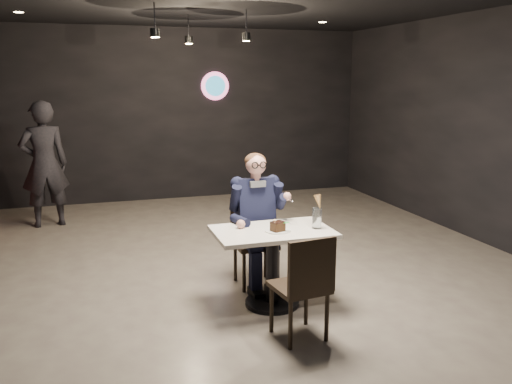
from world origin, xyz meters
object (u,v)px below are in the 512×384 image
object	(u,v)px
chair_far	(255,243)
seated_man	(255,219)
passerby	(44,164)
sundae_glass	(317,218)
main_table	(272,268)
chair_near	(299,285)

from	to	relation	value
chair_far	seated_man	bearing A→B (deg)	26.57
passerby	sundae_glass	bearing A→B (deg)	115.21
main_table	sundae_glass	bearing A→B (deg)	-10.06
main_table	chair_near	bearing A→B (deg)	-90.00
chair_near	seated_man	size ratio (longest dim) A/B	0.64
main_table	chair_near	distance (m)	0.69
chair_far	seated_man	size ratio (longest dim) A/B	0.64
chair_far	sundae_glass	size ratio (longest dim) A/B	4.69
main_table	passerby	size ratio (longest dim) A/B	0.60
sundae_glass	passerby	size ratio (longest dim) A/B	0.11
chair_far	sundae_glass	xyz separation A→B (m)	(0.42, -0.62, 0.39)
chair_near	sundae_glass	world-z (taller)	sundae_glass
chair_near	passerby	distance (m)	4.93
seated_man	chair_near	bearing A→B (deg)	-90.00
main_table	seated_man	world-z (taller)	seated_man
chair_far	sundae_glass	world-z (taller)	sundae_glass
seated_man	sundae_glass	bearing A→B (deg)	-56.31
chair_far	seated_man	distance (m)	0.26
chair_far	seated_man	world-z (taller)	seated_man
main_table	sundae_glass	size ratio (longest dim) A/B	5.61
main_table	sundae_glass	distance (m)	0.63
main_table	chair_near	world-z (taller)	chair_near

